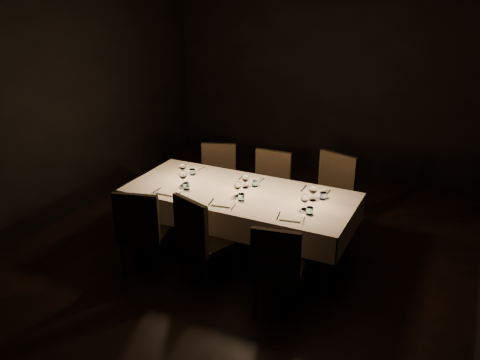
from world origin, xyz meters
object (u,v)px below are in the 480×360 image
at_px(chair_near_right, 277,265).
at_px(chair_far_left, 218,176).
at_px(dining_table, 240,198).
at_px(chair_far_right, 330,193).
at_px(chair_near_center, 201,237).
at_px(chair_far_center, 269,186).
at_px(chair_near_left, 142,228).

height_order(chair_near_right, chair_far_left, same).
height_order(dining_table, chair_near_right, chair_near_right).
relative_size(dining_table, chair_far_right, 2.46).
bearing_deg(chair_near_center, chair_near_right, -168.88).
bearing_deg(chair_far_right, chair_near_right, -73.71).
bearing_deg(chair_far_center, chair_near_left, -116.42).
bearing_deg(dining_table, chair_near_right, -47.26).
distance_m(dining_table, chair_near_left, 1.12).
distance_m(chair_near_right, chair_far_left, 2.27).
distance_m(chair_near_left, chair_near_center, 0.65).
bearing_deg(chair_near_left, chair_near_right, 163.41).
distance_m(chair_near_right, chair_far_center, 1.82).
relative_size(dining_table, chair_far_center, 2.62).
distance_m(chair_near_center, chair_far_left, 1.68).
relative_size(dining_table, chair_far_left, 2.70).
bearing_deg(chair_far_right, dining_table, -116.74).
relative_size(dining_table, chair_near_right, 2.69).
height_order(dining_table, chair_near_left, chair_near_left).
xyz_separation_m(dining_table, chair_near_center, (-0.09, -0.73, -0.15)).
bearing_deg(chair_far_center, dining_table, -93.51).
bearing_deg(dining_table, chair_far_right, 47.26).
xyz_separation_m(chair_far_center, chair_far_right, (0.76, 0.07, 0.03)).
bearing_deg(chair_near_right, chair_far_right, -99.73).
xyz_separation_m(dining_table, chair_far_center, (0.03, 0.78, -0.16)).
relative_size(chair_near_right, chair_far_center, 0.97).
height_order(chair_far_left, chair_far_center, chair_far_center).
height_order(dining_table, chair_far_right, chair_far_right).
xyz_separation_m(dining_table, chair_far_left, (-0.72, 0.82, -0.17)).
height_order(chair_far_center, chair_far_right, chair_far_right).
relative_size(chair_far_left, chair_far_right, 0.91).
distance_m(dining_table, chair_near_right, 1.19).
relative_size(chair_near_left, chair_far_center, 1.02).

